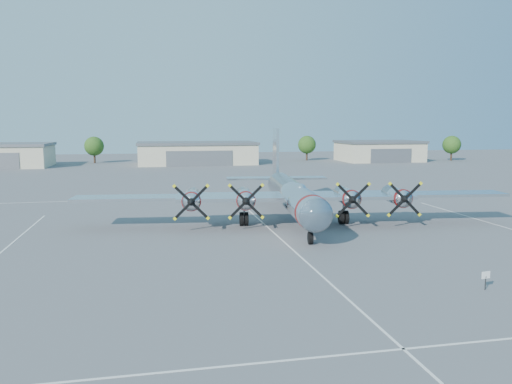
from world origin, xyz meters
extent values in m
plane|color=#59595B|center=(0.00, 0.00, 0.00)|extent=(260.00, 260.00, 0.00)
cube|color=silver|center=(0.00, -5.00, 0.01)|extent=(0.15, 40.00, 0.01)
cube|color=silver|center=(0.00, -22.00, 0.01)|extent=(60.00, 0.15, 0.01)
cube|color=silver|center=(0.00, 25.00, 0.01)|extent=(60.00, 0.15, 0.01)
cube|color=beige|center=(0.00, 82.00, 2.40)|extent=(28.00, 14.00, 4.80)
cube|color=slate|center=(0.00, 82.00, 5.10)|extent=(28.60, 14.60, 0.60)
cube|color=slate|center=(0.00, 74.95, 1.80)|extent=(15.40, 0.20, 3.60)
cube|color=beige|center=(48.00, 82.00, 2.40)|extent=(20.00, 14.00, 4.80)
cube|color=slate|center=(48.00, 82.00, 5.10)|extent=(20.60, 14.60, 0.60)
cube|color=slate|center=(48.00, 74.95, 1.80)|extent=(11.00, 0.20, 3.60)
cylinder|color=#382619|center=(-25.00, 90.00, 1.40)|extent=(0.50, 0.50, 2.80)
sphere|color=#284B15|center=(-25.00, 90.00, 4.24)|extent=(4.80, 4.80, 4.80)
cylinder|color=#382619|center=(30.00, 88.00, 1.40)|extent=(0.50, 0.50, 2.80)
sphere|color=#284B15|center=(30.00, 88.00, 4.24)|extent=(4.80, 4.80, 4.80)
cylinder|color=#382619|center=(68.00, 80.00, 1.40)|extent=(0.50, 0.50, 2.80)
sphere|color=#284B15|center=(68.00, 80.00, 4.24)|extent=(4.80, 4.80, 4.80)
cylinder|color=black|center=(8.53, -15.78, 0.43)|extent=(0.06, 0.06, 0.85)
cube|color=white|center=(8.53, -15.78, 0.91)|extent=(0.59, 0.12, 0.43)
camera|label=1|loc=(-10.40, -40.81, 9.69)|focal=35.00mm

